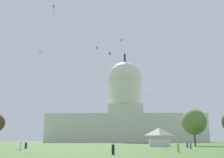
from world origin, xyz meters
TOP-DOWN VIEW (x-y plane):
  - capitol_building at (5.59, 199.95)m, footprint 126.49×28.14m
  - event_tent at (14.08, 69.71)m, footprint 7.22×4.74m
  - tree_east_far at (28.26, 78.64)m, footprint 10.19×11.71m
  - person_tan_back_right at (11.46, 27.13)m, footprint 0.53×0.53m
  - person_black_deep_crowd at (-0.10, 19.72)m, footprint 0.54×0.54m
  - person_white_edge_east at (-20.13, 35.31)m, footprint 0.47×0.47m
  - person_denim_back_left at (-23.70, 49.65)m, footprint 0.64×0.64m
  - person_navy_mid_left at (-23.01, 47.06)m, footprint 0.53×0.53m
  - person_denim_near_tent at (18.58, 46.60)m, footprint 0.49×0.49m
  - person_navy_aisle_center at (19.72, 54.91)m, footprint 0.58×0.58m
  - kite_green_high at (-9.24, 93.95)m, footprint 0.98×0.98m
  - kite_cyan_mid at (23.01, 175.64)m, footprint 0.75×0.82m
  - kite_blue_mid at (-25.17, 164.54)m, footprint 1.24×1.14m
  - kite_magenta_high at (-4.15, 116.71)m, footprint 1.23×1.16m
  - kite_orange_high at (19.79, 115.24)m, footprint 0.41×0.60m
  - kite_gold_high at (2.03, 101.11)m, footprint 1.18×1.18m
  - kite_violet_low at (-36.92, 137.50)m, footprint 1.44×1.79m
  - kite_red_high at (-26.08, 79.33)m, footprint 0.86×0.84m
  - kite_white_high at (-29.68, 76.14)m, footprint 1.49×1.46m
  - kite_turquoise_mid at (36.37, 109.96)m, footprint 1.21×1.28m

SIDE VIEW (x-z plane):
  - person_denim_back_left at x=-23.70m, z-range -0.08..1.43m
  - person_navy_aisle_center at x=19.72m, z-range -0.08..1.51m
  - person_black_deep_crowd at x=-0.10m, z-range -0.08..1.63m
  - person_navy_mid_left at x=-23.01m, z-range -0.08..1.69m
  - person_denim_near_tent at x=18.58m, z-range -0.07..1.68m
  - person_tan_back_right at x=11.46m, z-range -0.07..1.68m
  - person_white_edge_east at x=-20.13m, z-range -0.05..1.69m
  - event_tent at x=14.08m, z-range 0.12..6.29m
  - tree_east_far at x=28.26m, z-range 1.97..15.37m
  - kite_violet_low at x=-36.92m, z-range 9.01..12.13m
  - kite_blue_mid at x=-25.17m, z-range 15.75..19.96m
  - kite_turquoise_mid at x=36.37m, z-range 19.86..20.10m
  - capitol_building at x=5.59m, z-range -13.80..59.88m
  - kite_cyan_mid at x=23.01m, z-range 32.56..36.46m
  - kite_white_high at x=-29.68m, z-range 33.18..37.79m
  - kite_green_high at x=-9.24m, z-range 41.88..43.97m
  - kite_magenta_high at x=-4.15m, z-range 46.28..48.81m
  - kite_gold_high at x=2.03m, z-range 47.18..51.18m
  - kite_orange_high at x=19.79m, z-range 52.64..56.72m
  - kite_red_high at x=-26.08m, z-range 53.36..57.93m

